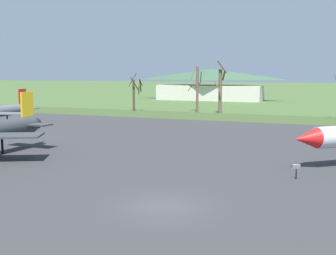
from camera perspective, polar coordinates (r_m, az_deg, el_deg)
ground_plane at (r=22.87m, az=-0.64°, el=-10.81°), size 600.00×600.00×0.00m
asphalt_apron at (r=36.73m, az=8.20°, el=-3.82°), size 104.32×49.91×0.05m
grass_verge_strip at (r=66.92m, az=14.33°, el=1.13°), size 164.32×12.00×0.06m
info_placard_front_left at (r=29.48m, az=17.13°, el=-5.61°), size 0.54×0.28×1.08m
bare_tree_far_left at (r=78.49m, az=-4.52°, el=4.89°), size 2.93×3.06×7.14m
bare_tree_left_of_center at (r=76.06m, az=3.99°, el=5.41°), size 2.56×2.56×8.30m
bare_tree_center at (r=74.15m, az=7.18°, el=5.27°), size 2.43×2.42×9.31m
visitor_building at (r=110.79m, az=5.78°, el=5.86°), size 28.65×9.80×8.19m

